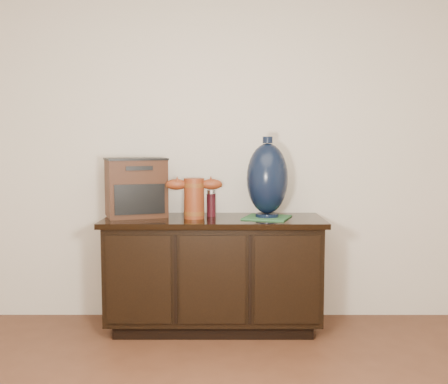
{
  "coord_description": "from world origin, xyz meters",
  "views": [
    {
      "loc": [
        0.07,
        -1.24,
        1.25
      ],
      "look_at": [
        0.07,
        2.18,
        0.93
      ],
      "focal_mm": 42.0,
      "sensor_mm": 36.0,
      "label": 1
    }
  ],
  "objects_px": {
    "terracotta_vessel": "(194,196)",
    "tv_radio": "(136,187)",
    "sideboard": "(214,272)",
    "spray_can": "(211,203)",
    "lamp_base": "(267,179)"
  },
  "relations": [
    {
      "from": "tv_radio",
      "to": "terracotta_vessel",
      "type": "bearing_deg",
      "value": -33.74
    },
    {
      "from": "terracotta_vessel",
      "to": "lamp_base",
      "type": "distance_m",
      "value": 0.5
    },
    {
      "from": "tv_radio",
      "to": "lamp_base",
      "type": "xyz_separation_m",
      "value": [
        0.89,
        -0.09,
        0.06
      ]
    },
    {
      "from": "terracotta_vessel",
      "to": "tv_radio",
      "type": "relative_size",
      "value": 0.79
    },
    {
      "from": "sideboard",
      "to": "spray_can",
      "type": "bearing_deg",
      "value": 102.01
    },
    {
      "from": "spray_can",
      "to": "terracotta_vessel",
      "type": "bearing_deg",
      "value": -136.64
    },
    {
      "from": "terracotta_vessel",
      "to": "lamp_base",
      "type": "bearing_deg",
      "value": -1.38
    },
    {
      "from": "terracotta_vessel",
      "to": "tv_radio",
      "type": "xyz_separation_m",
      "value": [
        -0.4,
        0.11,
        0.05
      ]
    },
    {
      "from": "sideboard",
      "to": "terracotta_vessel",
      "type": "bearing_deg",
      "value": -171.23
    },
    {
      "from": "sideboard",
      "to": "tv_radio",
      "type": "xyz_separation_m",
      "value": [
        -0.53,
        0.09,
        0.57
      ]
    },
    {
      "from": "sideboard",
      "to": "lamp_base",
      "type": "xyz_separation_m",
      "value": [
        0.36,
        -0.0,
        0.63
      ]
    },
    {
      "from": "tv_radio",
      "to": "lamp_base",
      "type": "height_order",
      "value": "lamp_base"
    },
    {
      "from": "terracotta_vessel",
      "to": "lamp_base",
      "type": "relative_size",
      "value": 0.71
    },
    {
      "from": "tv_radio",
      "to": "spray_can",
      "type": "height_order",
      "value": "tv_radio"
    },
    {
      "from": "lamp_base",
      "to": "spray_can",
      "type": "xyz_separation_m",
      "value": [
        -0.38,
        0.08,
        -0.17
      ]
    }
  ]
}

